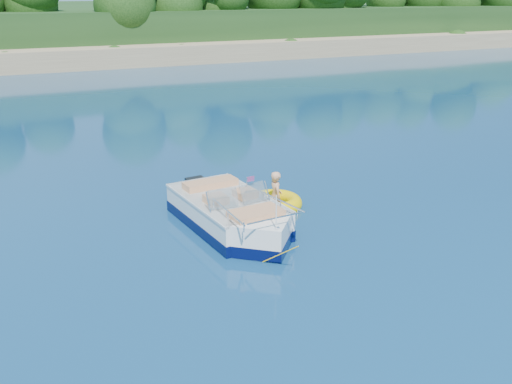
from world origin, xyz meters
The scene contains 5 objects.
ground centered at (0.00, 0.00, 0.00)m, with size 160.00×160.00×0.00m, color #0B284D.
shoreline centered at (0.00, 63.77, 0.98)m, with size 170.00×59.00×6.00m.
motorboat centered at (-2.86, 2.20, 0.33)m, with size 2.12×5.15×1.71m.
tow_tube centered at (-1.21, 3.19, 0.10)m, with size 1.70×1.70×0.40m.
boy centered at (-1.18, 3.22, 0.00)m, with size 0.54×0.36×1.49m, color tan.
Camera 1 is at (-7.91, -9.74, 5.56)m, focal length 40.00 mm.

